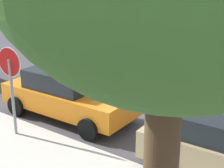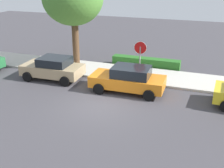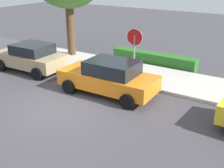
% 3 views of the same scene
% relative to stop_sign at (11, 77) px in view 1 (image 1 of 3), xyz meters
% --- Properties ---
extents(ground_plane, '(60.00, 60.00, 0.00)m').
position_rel_stop_sign_xyz_m(ground_plane, '(-0.92, -4.16, -1.79)').
color(ground_plane, '#423F44').
extents(sidewalk_curb, '(32.00, 3.01, 0.14)m').
position_rel_stop_sign_xyz_m(sidewalk_curb, '(-0.92, 0.83, -1.72)').
color(sidewalk_curb, beige).
rests_on(sidewalk_curb, ground_plane).
extents(stop_sign, '(0.81, 0.09, 2.59)m').
position_rel_stop_sign_xyz_m(stop_sign, '(0.00, 0.00, 0.00)').
color(stop_sign, gray).
rests_on(stop_sign, ground_plane).
extents(parked_car_orange, '(4.35, 2.11, 1.53)m').
position_rel_stop_sign_xyz_m(parked_car_orange, '(-0.15, -1.97, -1.01)').
color(parked_car_orange, orange).
rests_on(parked_car_orange, ground_plane).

